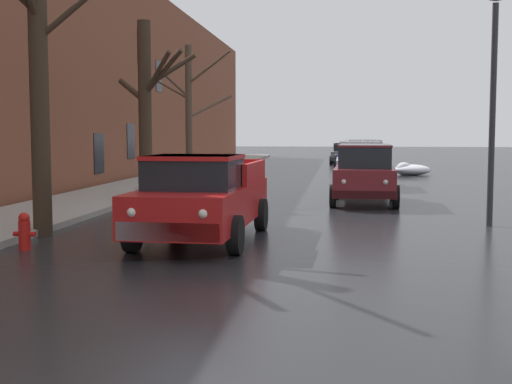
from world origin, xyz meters
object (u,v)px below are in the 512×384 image
at_px(sedan_grey_at_far_intersection, 345,153).
at_px(fire_hydrant, 24,231).
at_px(bare_tree_mid_block, 146,105).
at_px(suv_white_parked_far_down_block, 362,156).
at_px(bare_tree_second_along_sidewalk, 38,52).
at_px(pickup_truck_red_approaching_near_lane, 201,198).
at_px(suv_maroon_parked_kerbside_close, 365,172).
at_px(street_lamp_post, 493,96).
at_px(sedan_darkblue_queued_behind_truck, 353,157).
at_px(suv_silver_parked_kerbside_mid, 360,162).
at_px(bare_tree_far_down_block, 190,111).

distance_m(sedan_grey_at_far_intersection, fire_hydrant, 36.05).
height_order(bare_tree_mid_block, suv_white_parked_far_down_block, bare_tree_mid_block).
relative_size(bare_tree_second_along_sidewalk, pickup_truck_red_approaching_near_lane, 1.52).
relative_size(bare_tree_mid_block, fire_hydrant, 8.12).
distance_m(pickup_truck_red_approaching_near_lane, fire_hydrant, 3.43).
distance_m(suv_maroon_parked_kerbside_close, suv_white_parked_far_down_block, 13.12).
bearing_deg(fire_hydrant, bare_tree_mid_block, 92.47).
xyz_separation_m(suv_white_parked_far_down_block, street_lamp_post, (2.41, -17.97, 2.05)).
relative_size(sedan_darkblue_queued_behind_truck, sedan_grey_at_far_intersection, 0.98).
distance_m(suv_maroon_parked_kerbside_close, sedan_grey_at_far_intersection, 26.22).
bearing_deg(suv_silver_parked_kerbside_mid, bare_tree_second_along_sidewalk, -116.94).
height_order(bare_tree_far_down_block, suv_maroon_parked_kerbside_close, bare_tree_far_down_block).
height_order(bare_tree_far_down_block, suv_white_parked_far_down_block, bare_tree_far_down_block).
height_order(bare_tree_mid_block, fire_hydrant, bare_tree_mid_block).
bearing_deg(bare_tree_second_along_sidewalk, street_lamp_post, 15.50).
xyz_separation_m(bare_tree_mid_block, suv_maroon_parked_kerbside_close, (7.01, -0.45, -2.08)).
bearing_deg(bare_tree_mid_block, bare_tree_second_along_sidewalk, -90.09).
distance_m(pickup_truck_red_approaching_near_lane, suv_white_parked_far_down_block, 21.33).
xyz_separation_m(suv_white_parked_far_down_block, sedan_grey_at_far_intersection, (-0.73, 13.11, -0.23)).
bearing_deg(pickup_truck_red_approaching_near_lane, fire_hydrant, -155.05).
relative_size(suv_maroon_parked_kerbside_close, suv_silver_parked_kerbside_mid, 0.98).
distance_m(suv_maroon_parked_kerbside_close, suv_silver_parked_kerbside_mid, 6.30).
height_order(pickup_truck_red_approaching_near_lane, suv_maroon_parked_kerbside_close, suv_maroon_parked_kerbside_close).
xyz_separation_m(bare_tree_second_along_sidewalk, suv_maroon_parked_kerbside_close, (7.02, 7.57, -2.87)).
distance_m(bare_tree_mid_block, suv_silver_parked_kerbside_mid, 9.38).
bearing_deg(sedan_grey_at_far_intersection, sedan_darkblue_queued_behind_truck, -86.63).
relative_size(bare_tree_far_down_block, suv_white_parked_far_down_block, 1.30).
relative_size(suv_silver_parked_kerbside_mid, suv_white_parked_far_down_block, 1.00).
bearing_deg(suv_white_parked_far_down_block, bare_tree_mid_block, -120.09).
xyz_separation_m(suv_maroon_parked_kerbside_close, suv_silver_parked_kerbside_mid, (0.03, 6.30, 0.00)).
height_order(sedan_darkblue_queued_behind_truck, street_lamp_post, street_lamp_post).
bearing_deg(pickup_truck_red_approaching_near_lane, street_lamp_post, 25.69).
distance_m(sedan_grey_at_far_intersection, street_lamp_post, 31.32).
relative_size(suv_maroon_parked_kerbside_close, sedan_darkblue_queued_behind_truck, 1.07).
relative_size(suv_silver_parked_kerbside_mid, sedan_grey_at_far_intersection, 1.06).
bearing_deg(suv_silver_parked_kerbside_mid, sedan_darkblue_queued_behind_truck, 90.16).
bearing_deg(bare_tree_far_down_block, suv_white_parked_far_down_block, 39.89).
xyz_separation_m(bare_tree_far_down_block, sedan_darkblue_queued_behind_truck, (7.01, 12.48, -2.31)).
bearing_deg(bare_tree_mid_block, street_lamp_post, -28.62).
relative_size(bare_tree_far_down_block, suv_maroon_parked_kerbside_close, 1.33).
relative_size(bare_tree_far_down_block, sedan_grey_at_far_intersection, 1.39).
relative_size(pickup_truck_red_approaching_near_lane, suv_silver_parked_kerbside_mid, 1.19).
height_order(bare_tree_mid_block, sedan_darkblue_queued_behind_truck, bare_tree_mid_block).
distance_m(bare_tree_second_along_sidewalk, suv_silver_parked_kerbside_mid, 15.82).
bearing_deg(bare_tree_second_along_sidewalk, fire_hydrant, -75.98).
distance_m(suv_silver_parked_kerbside_mid, fire_hydrant, 16.96).
xyz_separation_m(suv_silver_parked_kerbside_mid, suv_white_parked_far_down_block, (0.30, 6.81, -0.00)).
distance_m(sedan_darkblue_queued_behind_truck, fire_hydrant, 29.50).
height_order(bare_tree_second_along_sidewalk, fire_hydrant, bare_tree_second_along_sidewalk).
height_order(sedan_grey_at_far_intersection, street_lamp_post, street_lamp_post).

